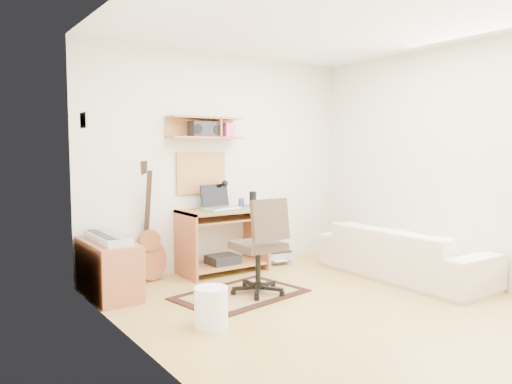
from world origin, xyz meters
TOP-DOWN VIEW (x-y plane):
  - floor at (0.00, 0.00)m, footprint 3.60×4.00m
  - ceiling at (0.00, 0.00)m, footprint 3.60×4.00m
  - back_wall at (0.00, 2.00)m, footprint 3.60×0.01m
  - left_wall at (-1.80, 0.00)m, footprint 0.01×4.00m
  - right_wall at (1.80, 0.00)m, footprint 0.01×4.00m
  - wall_shelf at (-0.30, 1.88)m, footprint 0.90×0.25m
  - cork_board at (-0.30, 1.98)m, footprint 0.64×0.03m
  - wall_photo at (-1.79, 1.50)m, footprint 0.02×0.20m
  - desk at (-0.16, 1.73)m, footprint 1.00×0.55m
  - laptop at (-0.19, 1.71)m, footprint 0.43×0.43m
  - speaker at (0.24, 1.68)m, footprint 0.09×0.09m
  - desk_lamp at (-0.02, 1.87)m, footprint 0.11×0.11m
  - pencil_cup at (0.17, 1.83)m, footprint 0.07×0.07m
  - boombox at (-0.31, 1.87)m, footprint 0.35×0.16m
  - rug at (-0.50, 0.83)m, footprint 1.36×1.03m
  - task_chair at (-0.33, 0.75)m, footprint 0.52×0.52m
  - cabinet at (-1.58, 1.55)m, footprint 0.40×0.90m
  - music_keyboard at (-1.58, 1.55)m, footprint 0.25×0.79m
  - guitar at (-1.01, 1.86)m, footprint 0.37×0.24m
  - waste_basket at (-1.17, 0.23)m, footprint 0.36×0.36m
  - printer at (0.65, 1.80)m, footprint 0.43×0.36m
  - sofa at (1.38, 0.34)m, footprint 0.58×1.98m

SIDE VIEW (x-z plane):
  - floor at x=0.00m, z-range -0.01..0.00m
  - rug at x=-0.50m, z-range 0.00..0.02m
  - printer at x=0.65m, z-range 0.01..0.16m
  - waste_basket at x=-1.17m, z-range 0.00..0.33m
  - cabinet at x=-1.58m, z-range 0.00..0.55m
  - desk at x=-0.16m, z-range 0.00..0.75m
  - sofa at x=1.38m, z-range 0.00..0.78m
  - task_chair at x=-0.33m, z-range 0.00..0.99m
  - music_keyboard at x=-1.58m, z-range 0.55..0.62m
  - guitar at x=-1.01m, z-range 0.00..1.33m
  - pencil_cup at x=0.17m, z-range 0.75..0.85m
  - speaker at x=0.24m, z-range 0.75..0.94m
  - laptop at x=-0.19m, z-range 0.75..1.04m
  - desk_lamp at x=-0.02m, z-range 0.75..1.08m
  - cork_board at x=-0.30m, z-range 0.92..1.42m
  - back_wall at x=0.00m, z-range 0.00..2.60m
  - left_wall at x=-1.80m, z-range 0.00..2.60m
  - right_wall at x=1.80m, z-range 0.00..2.60m
  - boombox at x=-0.31m, z-range 1.59..1.77m
  - wall_shelf at x=-0.30m, z-range 1.57..1.83m
  - wall_photo at x=-1.79m, z-range 1.65..1.79m
  - ceiling at x=0.00m, z-range 2.60..2.61m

